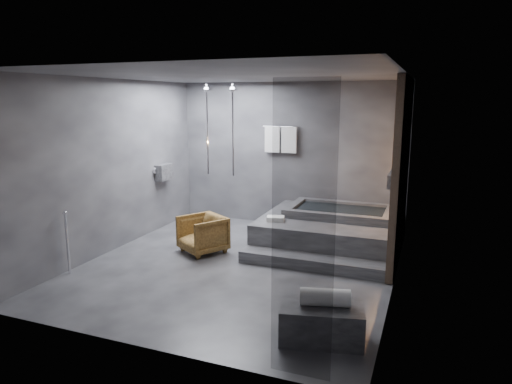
% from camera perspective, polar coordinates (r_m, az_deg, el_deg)
% --- Properties ---
extents(room, '(5.00, 5.04, 2.82)m').
position_cam_1_polar(room, '(6.69, 1.71, 5.15)').
color(room, '#2A2A2C').
rests_on(room, ground).
extents(tub_deck, '(2.20, 2.00, 0.50)m').
position_cam_1_polar(tub_deck, '(7.95, 9.05, -4.85)').
color(tub_deck, '#2F2F31').
rests_on(tub_deck, ground).
extents(tub_step, '(2.20, 0.36, 0.18)m').
position_cam_1_polar(tub_step, '(6.91, 6.89, -8.74)').
color(tub_step, '#2F2F31').
rests_on(tub_step, ground).
extents(concrete_bench, '(0.94, 0.65, 0.38)m').
position_cam_1_polar(concrete_bench, '(4.97, 8.18, -15.94)').
color(concrete_bench, '#2D2D2F').
rests_on(concrete_bench, ground).
extents(driftwood_chair, '(0.91, 0.91, 0.61)m').
position_cam_1_polar(driftwood_chair, '(7.54, -6.69, -5.25)').
color(driftwood_chair, '#452C11').
rests_on(driftwood_chair, ground).
extents(rolled_towel, '(0.54, 0.31, 0.19)m').
position_cam_1_polar(rolled_towel, '(4.86, 8.64, -12.89)').
color(rolled_towel, white).
rests_on(rolled_towel, concrete_bench).
extents(deck_towel, '(0.32, 0.27, 0.08)m').
position_cam_1_polar(deck_towel, '(7.55, 2.46, -3.35)').
color(deck_towel, silver).
rests_on(deck_towel, tub_deck).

